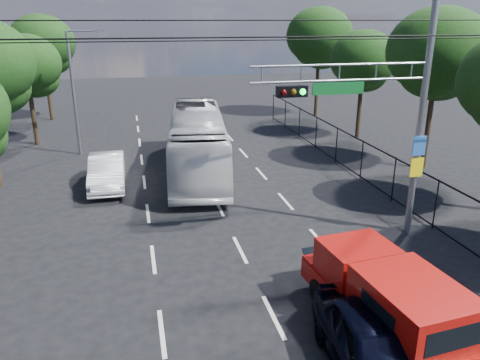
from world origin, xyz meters
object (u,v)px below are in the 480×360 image
object	(u,v)px
red_pickup	(384,296)
white_van	(107,171)
white_bus	(197,142)
signal_mast	(392,94)
navy_hatchback	(374,349)

from	to	relation	value
red_pickup	white_van	bearing A→B (deg)	119.02
white_bus	red_pickup	bearing A→B (deg)	-72.47
signal_mast	navy_hatchback	bearing A→B (deg)	-119.70
signal_mast	navy_hatchback	world-z (taller)	signal_mast
red_pickup	navy_hatchback	world-z (taller)	red_pickup
red_pickup	navy_hatchback	size ratio (longest dim) A/B	1.20
red_pickup	white_van	size ratio (longest dim) A/B	1.21
navy_hatchback	white_van	distance (m)	15.75
signal_mast	white_van	bearing A→B (deg)	142.00
white_van	signal_mast	bearing A→B (deg)	-38.14
red_pickup	white_van	xyz separation A→B (m)	(-7.22, 13.01, -0.31)
signal_mast	white_bus	xyz separation A→B (m)	(-5.43, 9.13, -3.65)
red_pickup	white_van	distance (m)	14.88
red_pickup	white_bus	xyz separation A→B (m)	(-2.66, 14.34, 0.52)
signal_mast	red_pickup	size ratio (longest dim) A/B	1.71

